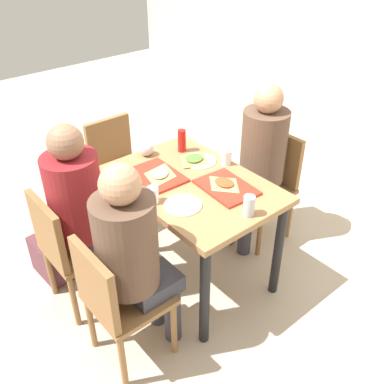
{
  "coord_description": "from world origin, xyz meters",
  "views": [
    {
      "loc": [
        1.75,
        -1.46,
        2.2
      ],
      "look_at": [
        0.0,
        0.0,
        0.69
      ],
      "focal_mm": 40.43,
      "sensor_mm": 36.0,
      "label": 1
    }
  ],
  "objects_px": {
    "tray_red_near": "(157,175)",
    "foil_bundle": "(146,149)",
    "chair_left_end": "(117,164)",
    "plastic_cup_a": "(226,157)",
    "chair_near_left": "(67,245)",
    "tray_red_far": "(226,187)",
    "handbag": "(50,259)",
    "pizza_slice_b": "(224,183)",
    "plastic_cup_b": "(153,195)",
    "main_table": "(192,197)",
    "paper_plate_near_edge": "(183,205)",
    "soda_can": "(249,206)",
    "paper_plate_center": "(200,161)",
    "person_far_side": "(259,156)",
    "person_in_brown_jacket": "(133,250)",
    "chair_near_right": "(115,297)",
    "pizza_slice_a": "(160,174)",
    "chair_far_side": "(269,179)",
    "condiment_bottle": "(182,141)",
    "person_in_red": "(82,203)"
  },
  "relations": [
    {
      "from": "tray_red_near",
      "to": "foil_bundle",
      "type": "xyz_separation_m",
      "value": [
        -0.27,
        0.11,
        0.04
      ]
    },
    {
      "from": "chair_left_end",
      "to": "plastic_cup_a",
      "type": "bearing_deg",
      "value": 19.36
    },
    {
      "from": "chair_near_left",
      "to": "foil_bundle",
      "type": "relative_size",
      "value": 8.39
    },
    {
      "from": "tray_red_far",
      "to": "handbag",
      "type": "bearing_deg",
      "value": -132.62
    },
    {
      "from": "pizza_slice_b",
      "to": "handbag",
      "type": "bearing_deg",
      "value": -131.73
    },
    {
      "from": "plastic_cup_b",
      "to": "foil_bundle",
      "type": "relative_size",
      "value": 1.0
    },
    {
      "from": "main_table",
      "to": "paper_plate_near_edge",
      "type": "relative_size",
      "value": 4.97
    },
    {
      "from": "chair_near_left",
      "to": "soda_can",
      "type": "relative_size",
      "value": 6.88
    },
    {
      "from": "paper_plate_center",
      "to": "paper_plate_near_edge",
      "type": "relative_size",
      "value": 1.0
    },
    {
      "from": "person_far_side",
      "to": "plastic_cup_b",
      "type": "bearing_deg",
      "value": -88.33
    },
    {
      "from": "soda_can",
      "to": "chair_near_left",
      "type": "bearing_deg",
      "value": -133.56
    },
    {
      "from": "foil_bundle",
      "to": "tray_red_near",
      "type": "bearing_deg",
      "value": -22.28
    },
    {
      "from": "paper_plate_center",
      "to": "plastic_cup_a",
      "type": "height_order",
      "value": "plastic_cup_a"
    },
    {
      "from": "soda_can",
      "to": "foil_bundle",
      "type": "relative_size",
      "value": 1.22
    },
    {
      "from": "chair_left_end",
      "to": "person_in_brown_jacket",
      "type": "distance_m",
      "value": 1.38
    },
    {
      "from": "chair_near_right",
      "to": "chair_left_end",
      "type": "distance_m",
      "value": 1.42
    },
    {
      "from": "chair_near_right",
      "to": "plastic_cup_a",
      "type": "height_order",
      "value": "plastic_cup_a"
    },
    {
      "from": "main_table",
      "to": "chair_near_right",
      "type": "distance_m",
      "value": 0.82
    },
    {
      "from": "chair_near_right",
      "to": "pizza_slice_a",
      "type": "bearing_deg",
      "value": 124.85
    },
    {
      "from": "tray_red_near",
      "to": "foil_bundle",
      "type": "distance_m",
      "value": 0.3
    },
    {
      "from": "chair_near_right",
      "to": "foil_bundle",
      "type": "bearing_deg",
      "value": 134.98
    },
    {
      "from": "foil_bundle",
      "to": "person_in_brown_jacket",
      "type": "bearing_deg",
      "value": -39.05
    },
    {
      "from": "person_in_brown_jacket",
      "to": "foil_bundle",
      "type": "distance_m",
      "value": 0.95
    },
    {
      "from": "chair_far_side",
      "to": "plastic_cup_a",
      "type": "height_order",
      "value": "plastic_cup_a"
    },
    {
      "from": "main_table",
      "to": "chair_left_end",
      "type": "bearing_deg",
      "value": 180.0
    },
    {
      "from": "chair_left_end",
      "to": "soda_can",
      "type": "relative_size",
      "value": 6.88
    },
    {
      "from": "chair_near_right",
      "to": "paper_plate_near_edge",
      "type": "xyz_separation_m",
      "value": [
        -0.11,
        0.55,
        0.28
      ]
    },
    {
      "from": "paper_plate_center",
      "to": "pizza_slice_a",
      "type": "xyz_separation_m",
      "value": [
        -0.01,
        -0.32,
        0.02
      ]
    },
    {
      "from": "condiment_bottle",
      "to": "foil_bundle",
      "type": "relative_size",
      "value": 1.6
    },
    {
      "from": "main_table",
      "to": "handbag",
      "type": "relative_size",
      "value": 3.42
    },
    {
      "from": "tray_red_far",
      "to": "pizza_slice_b",
      "type": "distance_m",
      "value": 0.03
    },
    {
      "from": "chair_left_end",
      "to": "tray_red_far",
      "type": "relative_size",
      "value": 2.33
    },
    {
      "from": "person_in_red",
      "to": "plastic_cup_b",
      "type": "height_order",
      "value": "person_in_red"
    },
    {
      "from": "paper_plate_near_edge",
      "to": "pizza_slice_b",
      "type": "bearing_deg",
      "value": 89.28
    },
    {
      "from": "paper_plate_near_edge",
      "to": "handbag",
      "type": "relative_size",
      "value": 0.69
    },
    {
      "from": "chair_near_left",
      "to": "chair_far_side",
      "type": "relative_size",
      "value": 1.0
    },
    {
      "from": "person_in_brown_jacket",
      "to": "condiment_bottle",
      "type": "xyz_separation_m",
      "value": [
        -0.63,
        0.82,
        0.11
      ]
    },
    {
      "from": "soda_can",
      "to": "main_table",
      "type": "bearing_deg",
      "value": -177.7
    },
    {
      "from": "condiment_bottle",
      "to": "soda_can",
      "type": "bearing_deg",
      "value": -12.83
    },
    {
      "from": "pizza_slice_a",
      "to": "plastic_cup_b",
      "type": "distance_m",
      "value": 0.28
    },
    {
      "from": "chair_near_left",
      "to": "soda_can",
      "type": "xyz_separation_m",
      "value": [
        0.74,
        0.78,
        0.34
      ]
    },
    {
      "from": "chair_near_left",
      "to": "person_far_side",
      "type": "bearing_deg",
      "value": 78.75
    },
    {
      "from": "condiment_bottle",
      "to": "foil_bundle",
      "type": "distance_m",
      "value": 0.25
    },
    {
      "from": "chair_left_end",
      "to": "chair_far_side",
      "type": "bearing_deg",
      "value": 39.14
    },
    {
      "from": "chair_far_side",
      "to": "paper_plate_near_edge",
      "type": "xyz_separation_m",
      "value": [
        0.16,
        -0.96,
        0.28
      ]
    },
    {
      "from": "plastic_cup_a",
      "to": "condiment_bottle",
      "type": "distance_m",
      "value": 0.35
    },
    {
      "from": "tray_red_near",
      "to": "soda_can",
      "type": "xyz_separation_m",
      "value": [
        0.66,
        0.15,
        0.05
      ]
    },
    {
      "from": "chair_far_side",
      "to": "plastic_cup_a",
      "type": "distance_m",
      "value": 0.55
    },
    {
      "from": "main_table",
      "to": "pizza_slice_a",
      "type": "distance_m",
      "value": 0.25
    },
    {
      "from": "main_table",
      "to": "chair_left_end",
      "type": "distance_m",
      "value": 0.95
    }
  ]
}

